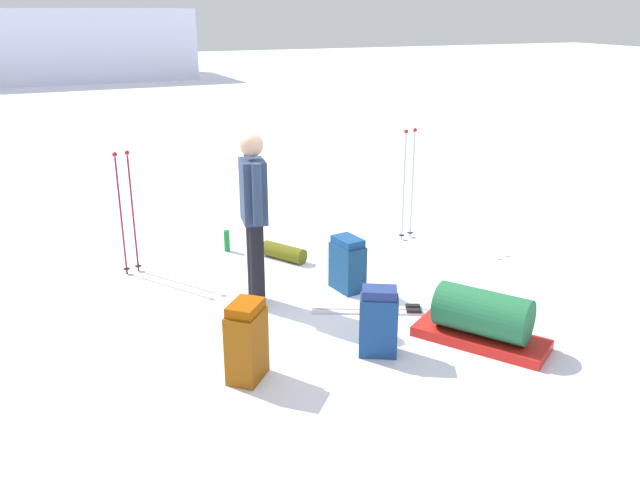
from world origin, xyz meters
TOP-DOWN VIEW (x-y plane):
  - ground_plane at (0.00, 0.00)m, footprint 80.00×80.00m
  - skier_standing at (-0.54, 0.34)m, footprint 0.27×0.56m
  - ski_pair_near at (0.79, -0.45)m, footprint 1.87×0.95m
  - backpack_large_dark at (-1.04, -0.99)m, footprint 0.40×0.41m
  - backpack_bright at (0.43, 0.30)m, footprint 0.29×0.40m
  - backpack_small_spare at (0.10, -1.04)m, footprint 0.38×0.34m
  - ski_poles_planted_near at (-1.58, 1.63)m, footprint 0.20×0.11m
  - ski_poles_planted_far at (1.80, 1.47)m, footprint 0.22×0.11m
  - gear_sled at (1.02, -1.22)m, footprint 1.02×1.20m
  - sleeping_mat_rolled at (0.11, 1.36)m, footprint 0.44×0.56m
  - thermos_bottle at (-0.42, 1.90)m, footprint 0.07×0.07m

SIDE VIEW (x-z plane):
  - ground_plane at x=0.00m, z-range 0.00..0.00m
  - ski_pair_near at x=0.79m, z-range -0.01..0.04m
  - sleeping_mat_rolled at x=0.11m, z-range 0.00..0.18m
  - thermos_bottle at x=-0.42m, z-range 0.00..0.26m
  - gear_sled at x=1.02m, z-range -0.02..0.47m
  - backpack_bright at x=0.43m, z-range -0.01..0.56m
  - backpack_small_spare at x=0.10m, z-range -0.01..0.59m
  - backpack_large_dark at x=-1.04m, z-range -0.01..0.65m
  - ski_poles_planted_near at x=-1.58m, z-range 0.07..1.44m
  - ski_poles_planted_far at x=1.80m, z-range 0.07..1.48m
  - skier_standing at x=-0.54m, z-range 0.10..1.80m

